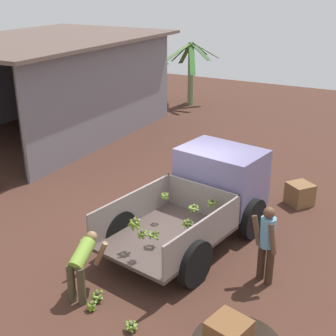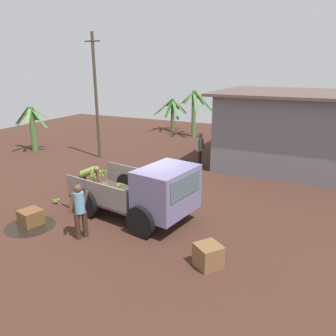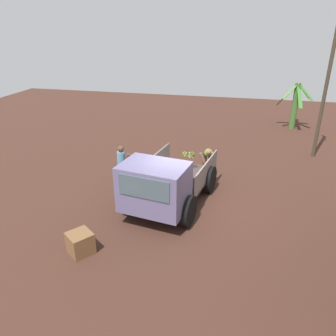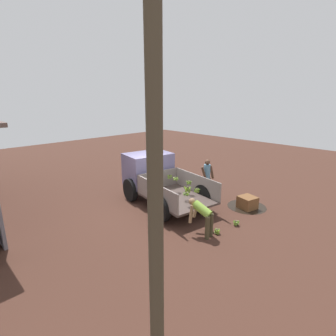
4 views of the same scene
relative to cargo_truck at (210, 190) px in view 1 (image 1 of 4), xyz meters
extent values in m
plane|color=#44281F|center=(-0.67, 0.76, -1.02)|extent=(36.00, 36.00, 0.00)
cube|color=#473834|center=(-1.65, 0.28, -0.50)|extent=(2.98, 2.41, 0.08)
cube|color=gray|center=(-1.49, 1.23, -0.09)|extent=(2.66, 0.50, 0.73)
cube|color=gray|center=(-1.81, -0.67, -0.09)|extent=(2.66, 0.50, 0.73)
cube|color=gray|center=(-0.35, 0.06, -0.09)|extent=(0.38, 1.96, 0.73)
cube|color=slate|center=(0.47, -0.08, 0.18)|extent=(1.67, 2.15, 1.42)
cube|color=#4C606B|center=(1.15, -0.20, 0.46)|extent=(0.29, 1.54, 0.63)
cylinder|color=black|center=(0.44, 0.97, -0.54)|extent=(0.99, 0.38, 0.97)
cylinder|color=black|center=(0.10, -1.06, -0.54)|extent=(0.99, 0.38, 0.97)
cylinder|color=black|center=(-1.87, 1.36, -0.54)|extent=(0.99, 0.38, 0.97)
cylinder|color=black|center=(-2.22, -0.66, -0.54)|extent=(0.99, 0.38, 0.97)
sphere|color=#4B4431|center=(-2.14, 0.30, -0.16)|extent=(0.07, 0.07, 0.07)
cylinder|color=#5E8D1D|center=(-2.09, 0.25, -0.21)|extent=(0.16, 0.14, 0.13)
cylinder|color=olive|center=(-2.06, 0.31, -0.20)|extent=(0.06, 0.19, 0.10)
cylinder|color=#507327|center=(-2.10, 0.37, -0.20)|extent=(0.18, 0.12, 0.11)
cylinder|color=olive|center=(-2.18, 0.37, -0.20)|extent=(0.18, 0.13, 0.11)
cylinder|color=#6BA526|center=(-2.21, 0.29, -0.20)|extent=(0.07, 0.19, 0.10)
cylinder|color=olive|center=(-2.16, 0.25, -0.23)|extent=(0.15, 0.10, 0.17)
sphere|color=#433C2B|center=(-1.18, -0.13, 0.13)|extent=(0.06, 0.06, 0.06)
cylinder|color=#77A83D|center=(-1.25, -0.12, 0.09)|extent=(0.07, 0.18, 0.11)
cylinder|color=#92AF4D|center=(-1.23, -0.18, 0.09)|extent=(0.15, 0.16, 0.10)
cylinder|color=olive|center=(-1.19, -0.18, 0.06)|extent=(0.14, 0.05, 0.16)
cylinder|color=olive|center=(-1.13, -0.17, 0.07)|extent=(0.13, 0.15, 0.14)
cylinder|color=#7DA641|center=(-1.12, -0.12, 0.07)|extent=(0.08, 0.16, 0.14)
cylinder|color=#7E9F3E|center=(-1.14, -0.07, 0.09)|extent=(0.17, 0.12, 0.10)
cylinder|color=olive|center=(-1.21, -0.08, 0.07)|extent=(0.15, 0.12, 0.14)
sphere|color=brown|center=(-2.63, 0.29, 0.13)|extent=(0.08, 0.08, 0.08)
cylinder|color=#85A934|center=(-2.61, 0.34, 0.07)|extent=(0.15, 0.08, 0.14)
cylinder|color=olive|center=(-2.66, 0.33, 0.06)|extent=(0.14, 0.11, 0.14)
cylinder|color=#557B1A|center=(-2.68, 0.28, 0.06)|extent=(0.06, 0.15, 0.15)
cylinder|color=olive|center=(-2.65, 0.22, 0.08)|extent=(0.17, 0.09, 0.11)
cylinder|color=#7CAD33|center=(-2.59, 0.25, 0.06)|extent=(0.12, 0.12, 0.15)
cylinder|color=#70AF23|center=(-2.57, 0.29, 0.07)|extent=(0.05, 0.16, 0.13)
sphere|color=#3F3929|center=(-0.64, -0.32, 0.07)|extent=(0.07, 0.07, 0.07)
cylinder|color=#83AA2D|center=(-0.69, -0.38, 0.03)|extent=(0.16, 0.14, 0.11)
cylinder|color=#74A230|center=(-0.62, -0.38, 0.01)|extent=(0.16, 0.08, 0.15)
cylinder|color=olive|center=(-0.58, -0.35, 0.02)|extent=(0.11, 0.17, 0.13)
cylinder|color=#74A92C|center=(-0.60, -0.29, 0.00)|extent=(0.10, 0.14, 0.16)
cylinder|color=olive|center=(-0.63, -0.27, 0.00)|extent=(0.15, 0.07, 0.16)
cylinder|color=olive|center=(-0.68, -0.28, 0.00)|extent=(0.14, 0.13, 0.15)
cylinder|color=olive|center=(-0.71, -0.33, 0.01)|extent=(0.06, 0.17, 0.14)
sphere|color=brown|center=(-2.43, 0.57, 0.21)|extent=(0.09, 0.09, 0.09)
cylinder|color=#82AA31|center=(-2.49, 0.53, 0.13)|extent=(0.16, 0.20, 0.19)
cylinder|color=#73A239|center=(-2.41, 0.50, 0.13)|extent=(0.20, 0.10, 0.20)
cylinder|color=olive|center=(-2.37, 0.57, 0.12)|extent=(0.05, 0.18, 0.21)
cylinder|color=olive|center=(-2.40, 0.65, 0.14)|extent=(0.22, 0.13, 0.17)
cylinder|color=#5D8520|center=(-2.48, 0.61, 0.12)|extent=(0.15, 0.17, 0.21)
sphere|color=brown|center=(-1.06, 0.63, 0.20)|extent=(0.07, 0.07, 0.07)
cylinder|color=#7FB13F|center=(-1.11, 0.62, 0.15)|extent=(0.06, 0.14, 0.13)
cylinder|color=#7DAC44|center=(-1.08, 0.59, 0.15)|extent=(0.13, 0.08, 0.13)
cylinder|color=olive|center=(-1.04, 0.60, 0.15)|extent=(0.12, 0.11, 0.13)
cylinder|color=olive|center=(-1.00, 0.65, 0.17)|extent=(0.07, 0.15, 0.09)
cylinder|color=#79A628|center=(-1.04, 0.68, 0.16)|extent=(0.14, 0.09, 0.11)
cylinder|color=olive|center=(-1.10, 0.67, 0.16)|extent=(0.13, 0.12, 0.11)
sphere|color=brown|center=(-1.76, -0.28, 0.08)|extent=(0.07, 0.07, 0.07)
cylinder|color=#7DAB34|center=(-1.76, -0.34, 0.02)|extent=(0.16, 0.04, 0.15)
cylinder|color=olive|center=(-1.70, -0.32, 0.03)|extent=(0.12, 0.17, 0.13)
cylinder|color=#507822|center=(-1.72, -0.26, 0.00)|extent=(0.09, 0.14, 0.17)
cylinder|color=olive|center=(-1.73, -0.21, 0.04)|extent=(0.19, 0.11, 0.11)
cylinder|color=#5B7C24|center=(-1.80, -0.22, 0.03)|extent=(0.17, 0.12, 0.13)
cylinder|color=#557824|center=(-1.81, -0.28, 0.00)|extent=(0.04, 0.14, 0.17)
cylinder|color=#577829|center=(-1.81, -0.33, 0.02)|extent=(0.15, 0.14, 0.14)
cube|color=slate|center=(8.42, 8.49, 0.75)|extent=(0.13, 5.56, 3.55)
cube|color=slate|center=(4.23, 11.24, 0.75)|extent=(8.50, 0.15, 3.55)
cube|color=slate|center=(4.20, 5.78, 0.75)|extent=(8.50, 0.15, 3.55)
cube|color=brown|center=(4.22, 8.51, 2.59)|extent=(9.34, 6.41, 0.12)
cylinder|color=#3F3833|center=(0.15, 6.01, 0.75)|extent=(0.16, 0.16, 3.55)
cylinder|color=#6D8252|center=(10.74, 5.67, 0.42)|extent=(0.28, 0.28, 2.89)
cube|color=#295720|center=(11.43, 5.61, 1.56)|extent=(1.40, 0.34, 0.74)
cube|color=#406033|center=(11.03, 6.09, 1.37)|extent=(0.78, 0.99, 1.12)
cube|color=#30691B|center=(10.70, 6.16, 1.46)|extent=(0.33, 1.02, 0.94)
cube|color=#63874A|center=(10.14, 6.07, 1.53)|extent=(1.38, 1.06, 0.80)
cube|color=#37752E|center=(10.15, 5.33, 1.29)|extent=(1.31, 0.88, 1.27)
cube|color=#34542C|center=(10.61, 5.16, 1.57)|extent=(0.51, 1.10, 0.72)
cube|color=#5A852F|center=(11.22, 5.19, 1.53)|extent=(1.17, 1.17, 0.79)
cylinder|color=#587033|center=(10.70, 7.92, 0.30)|extent=(0.30, 0.30, 2.64)
cube|color=#477640|center=(11.39, 7.97, 1.09)|extent=(1.40, 0.37, 1.17)
cube|color=#4A8748|center=(10.96, 8.29, 1.03)|extent=(0.77, 0.92, 1.29)
cube|color=#356A20|center=(10.70, 8.54, 1.11)|extent=(0.25, 1.25, 1.13)
cube|color=#437633|center=(10.44, 8.25, 1.11)|extent=(0.72, 0.81, 1.13)
cube|color=#2C5F27|center=(10.21, 7.86, 1.26)|extent=(1.03, 0.31, 0.83)
cube|color=#50762C|center=(10.18, 7.48, 1.33)|extent=(1.19, 1.06, 0.70)
cube|color=#256523|center=(10.71, 7.41, 1.24)|extent=(0.29, 1.04, 0.88)
cube|color=#3B5327|center=(10.94, 7.61, 1.19)|extent=(0.67, 0.77, 0.98)
cylinder|color=#3B251A|center=(-1.49, -1.95, -0.62)|extent=(0.21, 0.21, 0.80)
cylinder|color=#3B251A|center=(-1.39, -1.75, -0.62)|extent=(0.21, 0.21, 0.80)
cylinder|color=#6296B6|center=(-1.45, -1.84, 0.10)|extent=(0.42, 0.41, 0.64)
sphere|color=brown|center=(-1.46, -1.84, 0.52)|extent=(0.23, 0.23, 0.23)
cylinder|color=brown|center=(-1.61, -1.98, 0.07)|extent=(0.20, 0.26, 0.60)
cylinder|color=brown|center=(-1.45, -1.62, 0.08)|extent=(0.22, 0.30, 0.60)
cylinder|color=#413924|center=(-3.77, 1.15, -0.64)|extent=(0.17, 0.17, 0.77)
cylinder|color=#413924|center=(-3.74, 0.93, -0.64)|extent=(0.17, 0.17, 0.77)
cylinder|color=#82AD3A|center=(-3.48, 1.08, -0.13)|extent=(0.70, 0.37, 0.50)
sphere|color=#8C6746|center=(-3.11, 1.13, 0.03)|extent=(0.22, 0.22, 0.22)
cylinder|color=#8C6746|center=(-3.23, 1.30, -0.31)|extent=(0.12, 0.21, 0.58)
cylinder|color=#8C6746|center=(-3.11, 0.93, -0.29)|extent=(0.14, 0.33, 0.56)
sphere|color=brown|center=(-3.82, 0.67, -0.87)|extent=(0.08, 0.08, 0.08)
cylinder|color=olive|center=(-3.76, 0.69, -0.93)|extent=(0.08, 0.17, 0.14)
cylinder|color=olive|center=(-3.79, 0.72, -0.94)|extent=(0.15, 0.12, 0.16)
cylinder|color=#587721|center=(-3.83, 0.72, -0.94)|extent=(0.15, 0.08, 0.16)
cylinder|color=olive|center=(-3.86, 0.69, -0.94)|extent=(0.09, 0.15, 0.16)
cylinder|color=olive|center=(-3.86, 0.65, -0.94)|extent=(0.12, 0.14, 0.16)
cylinder|color=#588027|center=(-3.83, 0.63, -0.94)|extent=(0.15, 0.08, 0.16)
cylinder|color=olive|center=(-3.79, 0.63, -0.92)|extent=(0.16, 0.13, 0.14)
sphere|color=brown|center=(-3.94, -0.27, -0.86)|extent=(0.08, 0.08, 0.08)
cylinder|color=olive|center=(-3.90, -0.24, -0.93)|extent=(0.12, 0.15, 0.15)
cylinder|color=#71A633|center=(-3.93, -0.21, -0.92)|extent=(0.17, 0.07, 0.14)
cylinder|color=#57752A|center=(-3.99, -0.21, -0.90)|extent=(0.17, 0.15, 0.10)
cylinder|color=#82AC3D|center=(-3.99, -0.27, -0.93)|extent=(0.06, 0.15, 0.16)
cylinder|color=olive|center=(-3.97, -0.33, -0.92)|extent=(0.17, 0.12, 0.13)
cylinder|color=olive|center=(-3.92, -0.34, -0.91)|extent=(0.18, 0.09, 0.11)
cylinder|color=olive|center=(-3.90, -0.29, -0.94)|extent=(0.11, 0.14, 0.17)
sphere|color=#4C4431|center=(-3.55, 0.73, -0.84)|extent=(0.08, 0.08, 0.08)
cylinder|color=#7BA42C|center=(-3.54, 0.80, -0.91)|extent=(0.19, 0.09, 0.16)
cylinder|color=#69A124|center=(-3.60, 0.75, -0.93)|extent=(0.10, 0.16, 0.19)
cylinder|color=olive|center=(-3.61, 0.68, -0.89)|extent=(0.17, 0.18, 0.13)
cylinder|color=olive|center=(-3.52, 0.67, -0.92)|extent=(0.18, 0.13, 0.17)
cylinder|color=#75AB34|center=(-3.49, 0.76, -0.91)|extent=(0.12, 0.19, 0.16)
cube|color=brown|center=(-3.47, -1.87, -0.78)|extent=(0.75, 0.75, 0.48)
cube|color=brown|center=(2.37, -1.62, -0.72)|extent=(0.84, 0.84, 0.59)
camera|label=1|loc=(-9.31, -3.88, 4.63)|focal=50.00mm
camera|label=2|loc=(4.56, -8.53, 3.83)|focal=35.00mm
camera|label=3|loc=(8.80, 2.26, 4.64)|focal=35.00mm
camera|label=4|loc=(-8.13, 7.18, 3.30)|focal=28.00mm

